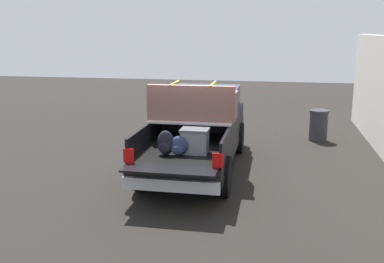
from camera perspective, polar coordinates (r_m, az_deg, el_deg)
ground_plane at (r=11.40m, az=0.57°, el=-4.74°), size 40.00×40.00×0.00m
pickup_truck at (r=11.50m, az=0.92°, el=0.49°), size 6.05×2.06×2.23m
trash_can at (r=14.68m, az=15.77°, el=0.77°), size 0.60×0.60×0.98m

